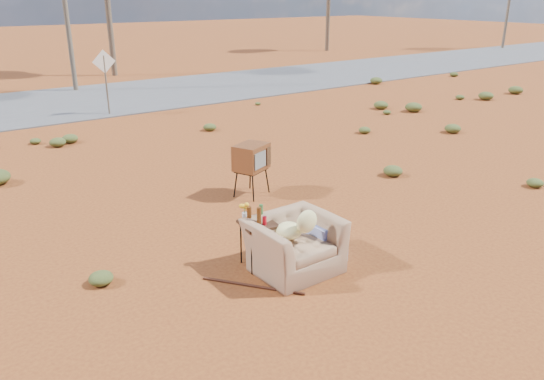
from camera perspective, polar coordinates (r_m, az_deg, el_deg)
ground at (r=8.43m, az=1.22°, el=-7.50°), size 140.00×140.00×0.00m
highway at (r=21.77m, az=-23.50°, el=8.36°), size 140.00×7.00×0.04m
armchair at (r=8.00m, az=2.92°, el=-4.99°), size 1.49×0.95×1.11m
tv_unit at (r=10.79m, az=-2.23°, el=3.48°), size 0.83×0.75×1.08m
side_table at (r=7.95m, az=-1.83°, el=-3.37°), size 0.57×0.57×1.01m
rusty_bar at (r=7.70m, az=-2.08°, el=-10.25°), size 0.96×1.25×0.04m
road_sign at (r=19.07m, az=-17.54°, el=12.14°), size 0.78×0.06×2.19m
scrub_patch at (r=11.62m, az=-15.31°, el=0.55°), size 17.49×8.07×0.33m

